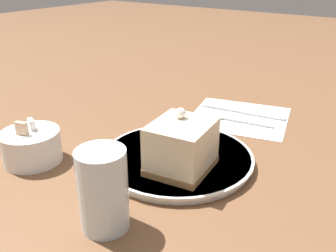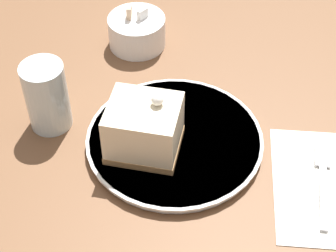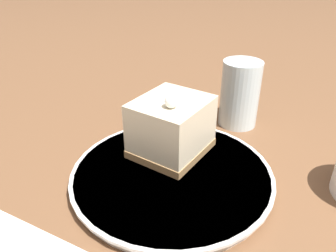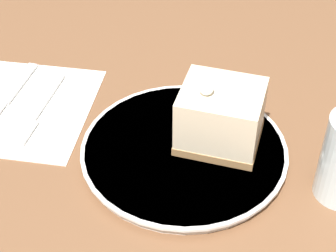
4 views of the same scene
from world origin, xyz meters
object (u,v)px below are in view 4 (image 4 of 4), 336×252
at_px(fork, 36,113).
at_px(plate, 184,151).
at_px(knife, 10,95).
at_px(cake_slice, 221,116).

bearing_deg(fork, plate, 172.85).
height_order(plate, knife, plate).
bearing_deg(plate, cake_slice, -138.12).
distance_m(cake_slice, knife, 0.31).
bearing_deg(fork, knife, -28.19).
xyz_separation_m(fork, knife, (0.06, -0.02, 0.00)).
xyz_separation_m(cake_slice, knife, (0.31, 0.02, -0.05)).
bearing_deg(cake_slice, fork, 1.51).
height_order(cake_slice, knife, cake_slice).
relative_size(cake_slice, knife, 0.57).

